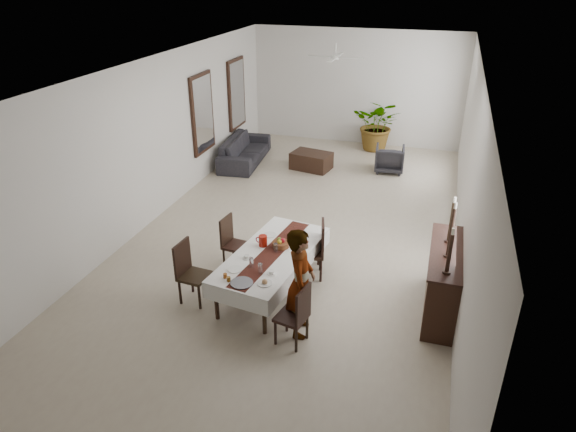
{
  "coord_description": "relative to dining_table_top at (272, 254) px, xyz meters",
  "views": [
    {
      "loc": [
        2.46,
        -8.54,
        4.8
      ],
      "look_at": [
        0.23,
        -1.32,
        1.05
      ],
      "focal_mm": 32.0,
      "sensor_mm": 36.0,
      "label": 1
    }
  ],
  "objects": [
    {
      "name": "saucer_right",
      "position": [
        0.19,
        -0.58,
        0.04
      ],
      "size": [
        0.14,
        0.14,
        0.01
      ],
      "primitive_type": "cylinder",
      "color": "white",
      "rests_on": "tablecloth_top"
    },
    {
      "name": "table_leg_bl",
      "position": [
        -0.25,
        1.08,
        -0.34
      ],
      "size": [
        0.07,
        0.07,
        0.64
      ],
      "primitive_type": "cylinder",
      "rotation": [
        0.0,
        0.0,
        -0.14
      ],
      "color": "black",
      "rests_on": "floor"
    },
    {
      "name": "teacup_left",
      "position": [
        -0.31,
        -0.28,
        0.06
      ],
      "size": [
        0.08,
        0.08,
        0.05
      ],
      "primitive_type": "cylinder",
      "color": "silver",
      "rests_on": "saucer_left"
    },
    {
      "name": "candlestick_far_base",
      "position": [
        2.62,
        0.52,
        0.4
      ],
      "size": [
        0.11,
        0.11,
        0.03
      ],
      "primitive_type": "cylinder",
      "color": "black",
      "rests_on": "sideboard_top"
    },
    {
      "name": "chair_left_far_leg_bl",
      "position": [
        -0.64,
        0.62,
        -0.46
      ],
      "size": [
        0.04,
        0.04,
        0.39
      ],
      "primitive_type": "cylinder",
      "rotation": [
        0.0,
        0.0,
        -0.13
      ],
      "color": "black",
      "rests_on": "floor"
    },
    {
      "name": "mirror_frame_far",
      "position": [
        -3.12,
        6.25,
        0.94
      ],
      "size": [
        0.06,
        1.05,
        1.85
      ],
      "primitive_type": "cube",
      "color": "black",
      "rests_on": "wall_left"
    },
    {
      "name": "fan_blade_e",
      "position": [
        0.19,
        4.95,
        2.24
      ],
      "size": [
        0.55,
        0.1,
        0.01
      ],
      "primitive_type": "cube",
      "color": "white",
      "rests_on": "fan_hub"
    },
    {
      "name": "chair_left_near_back",
      "position": [
        -1.24,
        -0.62,
        0.08
      ],
      "size": [
        0.08,
        0.43,
        0.54
      ],
      "primitive_type": "cube",
      "rotation": [
        0.0,
        0.0,
        -1.66
      ],
      "color": "black",
      "rests_on": "chair_left_near_seat"
    },
    {
      "name": "candlestick_near_shaft",
      "position": [
        2.62,
        -0.38,
        0.7
      ],
      "size": [
        0.06,
        0.06,
        0.56
      ],
      "primitive_type": "cylinder",
      "color": "black",
      "rests_on": "candlestick_near_base"
    },
    {
      "name": "candlestick_mid_shaft",
      "position": [
        2.62,
        0.07,
        0.78
      ],
      "size": [
        0.06,
        0.06,
        0.73
      ],
      "primitive_type": "cylinder",
      "color": "black",
      "rests_on": "candlestick_mid_base"
    },
    {
      "name": "chair_left_far_back",
      "position": [
        -1.0,
        0.51,
        0.02
      ],
      "size": [
        0.09,
        0.4,
        0.5
      ],
      "primitive_type": "cube",
      "rotation": [
        0.0,
        0.0,
        -1.7
      ],
      "color": "black",
      "rests_on": "chair_left_far_seat"
    },
    {
      "name": "fan_blade_n",
      "position": [
        -0.16,
        5.3,
        2.24
      ],
      "size": [
        0.1,
        0.55,
        0.01
      ],
      "primitive_type": "cube",
      "color": "silver",
      "rests_on": "fan_hub"
    },
    {
      "name": "table_leg_br",
      "position": [
        0.54,
        0.97,
        -0.34
      ],
      "size": [
        0.07,
        0.07,
        0.64
      ],
      "primitive_type": "cylinder",
      "rotation": [
        0.0,
        0.0,
        -0.14
      ],
      "color": "black",
      "rests_on": "floor"
    },
    {
      "name": "tablecloth_drape_left",
      "position": [
        -0.53,
        0.07,
        -0.1
      ],
      "size": [
        0.33,
        2.32,
        0.27
      ],
      "primitive_type": "cube",
      "rotation": [
        0.0,
        0.0,
        -0.14
      ],
      "color": "white",
      "rests_on": "dining_table_top"
    },
    {
      "name": "wine_glass_far",
      "position": [
        0.05,
        0.04,
        0.11
      ],
      "size": [
        0.06,
        0.06,
        0.15
      ],
      "primitive_type": "cylinder",
      "color": "silver",
      "rests_on": "tablecloth_top"
    },
    {
      "name": "fruit_red",
      "position": [
        0.11,
        0.23,
        0.15
      ],
      "size": [
        0.08,
        0.08,
        0.08
      ],
      "primitive_type": "sphere",
      "color": "#A1101A",
      "rests_on": "fruit_basket"
    },
    {
      "name": "chair_right_near_leg_fl",
      "position": [
        0.79,
        -1.33,
        -0.46
      ],
      "size": [
        0.05,
        0.05,
        0.39
      ],
      "primitive_type": "cylinder",
      "rotation": [
        0.0,
        0.0,
        -0.21
      ],
      "color": "black",
      "rests_on": "floor"
    },
    {
      "name": "chair_right_far_leg_fl",
      "position": [
        0.7,
        0.45,
        -0.45
      ],
      "size": [
        0.05,
        0.05,
        0.42
      ],
      "primitive_type": "cylinder",
      "rotation": [
        0.0,
        0.0,
        0.26
      ],
      "color": "black",
      "rests_on": "floor"
    },
    {
      "name": "plate_near_right",
      "position": [
        0.18,
        -0.85,
        0.04
      ],
      "size": [
        0.22,
        0.22,
        0.01
      ],
      "primitive_type": "cylinder",
      "color": "silver",
      "rests_on": "tablecloth_top"
    },
    {
      "name": "mirror_glass_near",
      "position": [
        -3.08,
        4.15,
        0.94
      ],
      "size": [
        0.01,
        0.9,
        1.7
      ],
      "primitive_type": "cube",
      "color": "white",
      "rests_on": "mirror_frame_near"
    },
    {
      "name": "tablecloth_top",
      "position": [
        0.0,
        0.0,
        0.03
      ],
      "size": [
        1.39,
        2.47,
        0.01
      ],
      "primitive_type": "cube",
      "rotation": [
        0.0,
        0.0,
        -0.14
      ],
      "color": "white",
      "rests_on": "dining_table_top"
    },
    {
      "name": "potted_plant",
      "position": [
        0.6,
        7.46,
        0.07
      ],
      "size": [
        1.43,
        1.28,
        1.46
      ],
      "primitive_type": "imported",
      "rotation": [
        0.0,
        0.0,
        -0.11
      ],
      "color": "#2E5020",
      "rests_on": "floor"
    },
    {
      "name": "chair_left_far_leg_br",
      "position": [
        -0.68,
        0.3,
        -0.46
      ],
      "size": [
        0.04,
        0.04,
        0.39
      ],
      "primitive_type": "cylinder",
      "rotation": [
        0.0,
        0.0,
        -0.13
      ],
      "color": "black",
      "rests_on": "floor"
    },
    {
      "name": "armchair",
      "position": [
        1.14,
        5.87,
        -0.33
      ],
      "size": [
        0.77,
        0.79,
        0.66
      ],
      "primitive_type": "imported",
      "rotation": [
        0.0,
        0.0,
        3.24
      ],
      "color": "#29262C",
      "rests_on": "floor"
    },
    {
      "name": "sideboard_body",
      "position": [
        2.62,
        0.24,
        -0.15
      ],
      "size": [
        0.45,
        1.68,
        1.01
      ],
      "primitive_type": "cube",
      "color": "black",
      "rests_on": "floor"
    },
    {
      "name": "jam_jar_a",
      "position": [
        -0.33,
        -0.94,
        0.07
      ],
      "size": [
        0.06,
        0.06,
        0.07
      ],
      "primitive_type": "cylinder",
      "color": "brown",
      "rests_on": "tablecloth_top"
    },
    {
      "name": "chair_left_far_leg_fl",
      "position": [
        -0.96,
        0.67,
        -0.46
      ],
      "size": [
        0.04,
        0.04,
        0.39
      ],
      "primitive_type": "cylinder",
      "rotation": [
        0.0,
        0.0,
        -0.13
      ],
      "color": "black",
      "rests_on": "floor"
    },
    {
      "name": "chair_right_near_seat",
      "position": [
        0.67,
        -1.13,
        -0.24
      ],
      "size": [
        0.47,
        0.47,
        0.05
      ],
      "primitive_type": "cube",
      "rotation": [
        0.0,
        0.0,
        1.37
      ],
      "color": "black",
      "rests_on": "chair_right_near_leg_fl"
    },
    {
      "name": "wine_glass_near",
      "position": [
        0.03,
        -0.6,
        0.11
      ],
      "size": [
        0.06,
        0.06,
        0.15
      ],
      "primitive_type": "cylinder",
      "color": "white",
      "rests_on": "tablecloth_top"
    },
    {
      "name": "chair_right_near_back",
      "position": [
        0.84,
        -1.17,
        0.03
      ],
      "size": [
        0.12,
        0.4,
        0.51
      ],
      "primitive_type": "cube",
      "rotation": [
        0.0,
        0.0,
        1.37
      ],
      "color": "black",
      "rests_on": "chair_right_near_seat"
    },
    {
      "name": "fruit_green",
      "position": [
        0.04,
        0.25,
        0.15
      ],
      "size": [
        0.07,
        0.07,
        0.07
      ],
      "primitive_type": "sphere",
      "color": "olive",
      "rests_on": "fruit_basket"
    },
    {
      "name": "wall_left",
      "position": [
        -3.16,
        1.95,
        0.94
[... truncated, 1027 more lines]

